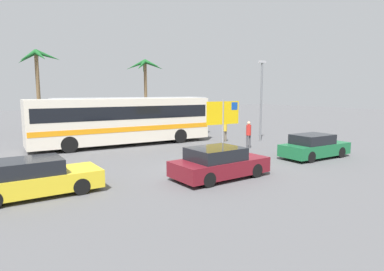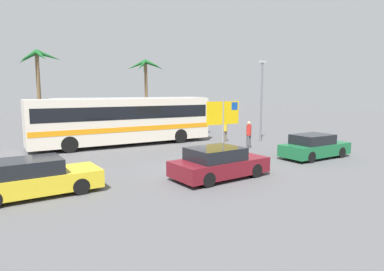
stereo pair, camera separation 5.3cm
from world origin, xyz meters
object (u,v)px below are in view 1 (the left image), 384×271
Objects in this scene: car_maroon at (219,163)px; car_yellow at (33,178)px; bus_front_coach at (123,119)px; car_green at (314,147)px; pedestrian_near_sign at (225,129)px; ferry_sign at (224,115)px; pedestrian_by_bus at (249,132)px; bus_rear_coach at (134,115)px.

car_maroon is 0.96× the size of car_yellow.
car_yellow is (-6.47, -9.10, -1.15)m from bus_front_coach.
car_green is 7.46m from pedestrian_near_sign.
ferry_sign reaches higher than car_yellow.
ferry_sign reaches higher than car_green.
pedestrian_near_sign is at bearing 52.09° from ferry_sign.
car_maroon is at bearing -35.96° from pedestrian_by_bus.
car_maroon is 7.89m from pedestrian_by_bus.
bus_rear_coach is 13.89m from car_maroon.
car_yellow is (-14.02, 0.55, 0.00)m from car_green.
car_green is (7.55, -9.65, -1.15)m from bus_front_coach.
bus_rear_coach is 9.97m from ferry_sign.
ferry_sign reaches higher than bus_rear_coach.
bus_rear_coach reaches higher than pedestrian_near_sign.
bus_front_coach is 7.00× the size of pedestrian_by_bus.
bus_front_coach reaches higher than pedestrian_by_bus.
bus_front_coach is 2.71× the size of car_yellow.
ferry_sign is at bearing 139.97° from car_green.
car_maroon is 1.04× the size of car_green.
ferry_sign is at bearing -35.33° from pedestrian_near_sign.
bus_front_coach is 10.52m from car_maroon.
car_maroon is at bearing -128.78° from ferry_sign.
car_maroon is (-1.48, -13.76, -1.15)m from bus_rear_coach.
bus_front_coach is 12.31m from car_green.
bus_rear_coach is 2.95× the size of car_green.
car_green is (3.90, -3.14, -1.69)m from ferry_sign.
bus_rear_coach is 15.09m from car_yellow.
ferry_sign is 2.01× the size of pedestrian_near_sign.
pedestrian_by_bus reaches higher than car_maroon.
ferry_sign reaches higher than pedestrian_by_bus.
car_yellow is (-10.12, -2.59, -1.69)m from ferry_sign.
pedestrian_by_bus is (6.54, -5.33, -0.75)m from bus_front_coach.
bus_front_coach is 3.81× the size of ferry_sign.
ferry_sign is 1.84× the size of pedestrian_by_bus.
bus_rear_coach is 2.84× the size of car_maroon.
pedestrian_by_bus is (13.01, 3.77, 0.39)m from car_yellow.
ferry_sign is 3.37m from pedestrian_by_bus.
pedestrian_by_bus reaches higher than pedestrian_near_sign.
pedestrian_near_sign reaches higher than car_green.
pedestrian_by_bus is (4.51, -8.65, -0.75)m from bus_rear_coach.
ferry_sign is 10.59m from car_yellow.
bus_rear_coach is 2.71× the size of car_yellow.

